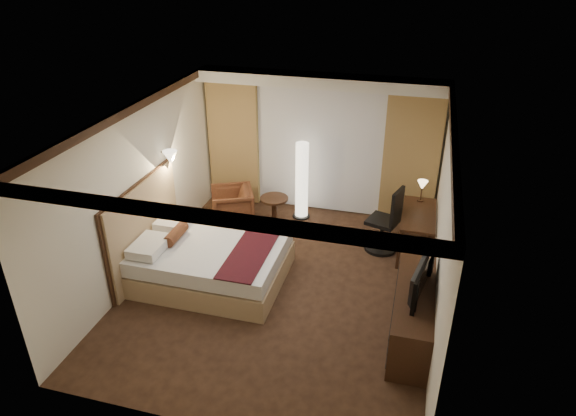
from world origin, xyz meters
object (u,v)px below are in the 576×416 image
(bed, at_px, (212,261))
(side_table, at_px, (274,211))
(office_chair, at_px, (383,219))
(television, at_px, (416,272))
(armchair, at_px, (232,204))
(floor_lamp, at_px, (302,181))
(dresser, at_px, (413,313))
(desk, at_px, (416,233))

(bed, relative_size, side_table, 3.86)
(office_chair, height_order, television, office_chair)
(armchair, height_order, office_chair, office_chair)
(armchair, bearing_deg, television, 30.58)
(bed, distance_m, floor_lamp, 2.55)
(armchair, xyz_separation_m, dresser, (3.44, -2.33, -0.02))
(side_table, relative_size, dresser, 0.31)
(side_table, relative_size, television, 0.55)
(television, bearing_deg, bed, 91.45)
(bed, bearing_deg, office_chair, 32.69)
(armchair, bearing_deg, office_chair, 60.47)
(side_table, bearing_deg, dresser, -42.66)
(side_table, height_order, floor_lamp, floor_lamp)
(armchair, distance_m, side_table, 0.80)
(floor_lamp, distance_m, office_chair, 1.80)
(office_chair, distance_m, dresser, 2.21)
(floor_lamp, bearing_deg, bed, -109.83)
(desk, bearing_deg, bed, -151.76)
(armchair, height_order, side_table, armchair)
(side_table, height_order, dresser, dresser)
(side_table, bearing_deg, office_chair, -9.26)
(bed, xyz_separation_m, office_chair, (2.46, 1.58, 0.27))
(bed, relative_size, floor_lamp, 1.44)
(office_chair, bearing_deg, television, -57.04)
(bed, relative_size, dresser, 1.18)
(armchair, relative_size, side_table, 1.34)
(armchair, height_order, floor_lamp, floor_lamp)
(floor_lamp, height_order, television, floor_lamp)
(bed, xyz_separation_m, armchair, (-0.35, 1.80, 0.06))
(desk, relative_size, television, 1.22)
(bed, distance_m, dresser, 3.13)
(dresser, bearing_deg, bed, 170.31)
(bed, xyz_separation_m, floor_lamp, (0.85, 2.36, 0.44))
(desk, xyz_separation_m, office_chair, (-0.57, -0.05, 0.22))
(bed, relative_size, armchair, 2.89)
(armchair, bearing_deg, floor_lamp, 89.99)
(bed, bearing_deg, side_table, 77.00)
(bed, distance_m, armchair, 1.83)
(side_table, distance_m, dresser, 3.60)
(bed, xyz_separation_m, desk, (3.04, 1.63, 0.05))
(bed, bearing_deg, floor_lamp, 70.17)
(office_chair, relative_size, television, 1.15)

